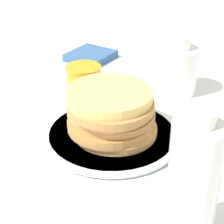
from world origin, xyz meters
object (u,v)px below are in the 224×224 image
at_px(pancake_stack, 111,112).
at_px(juice_glass, 84,79).
at_px(plate, 112,134).
at_px(water_bottle_near, 193,184).
at_px(cream_jug, 177,68).

bearing_deg(pancake_stack, juice_glass, -32.08).
xyz_separation_m(plate, water_bottle_near, (-0.23, 0.12, 0.08)).
xyz_separation_m(plate, juice_glass, (0.18, -0.11, 0.02)).
distance_m(cream_jug, water_bottle_near, 0.43).
bearing_deg(juice_glass, cream_jug, -140.88).
distance_m(plate, juice_glass, 0.21).
bearing_deg(plate, juice_glass, -31.51).
height_order(cream_jug, water_bottle_near, water_bottle_near).
bearing_deg(cream_jug, pancake_stack, 92.80).
height_order(plate, juice_glass, juice_glass).
bearing_deg(plate, water_bottle_near, 152.67).
bearing_deg(water_bottle_near, cream_jug, -56.17).
xyz_separation_m(juice_glass, water_bottle_near, (-0.40, 0.22, 0.06)).
height_order(juice_glass, water_bottle_near, water_bottle_near).
height_order(plate, cream_jug, cream_jug).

